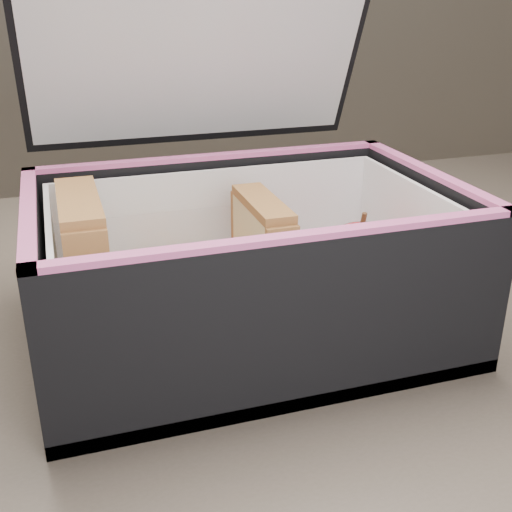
% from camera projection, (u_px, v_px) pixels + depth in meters
% --- Properties ---
extents(kitchen_table, '(1.20, 0.80, 0.75)m').
position_uv_depth(kitchen_table, '(269.00, 392.00, 0.60)').
color(kitchen_table, brown).
rests_on(kitchen_table, ground).
extents(lunch_bag, '(0.32, 0.30, 0.31)m').
position_uv_depth(lunch_bag, '(246.00, 255.00, 0.50)').
color(lunch_bag, black).
rests_on(lunch_bag, kitchen_table).
extents(plastic_tub, '(0.18, 0.13, 0.07)m').
position_uv_depth(plastic_tub, '(179.00, 285.00, 0.49)').
color(plastic_tub, white).
rests_on(plastic_tub, lunch_bag).
extents(sandwich_left, '(0.03, 0.10, 0.11)m').
position_uv_depth(sandwich_left, '(86.00, 270.00, 0.46)').
color(sandwich_left, '#D0B887').
rests_on(sandwich_left, plastic_tub).
extents(sandwich_right, '(0.02, 0.09, 0.10)m').
position_uv_depth(sandwich_right, '(262.00, 257.00, 0.50)').
color(sandwich_right, '#D0B887').
rests_on(sandwich_right, plastic_tub).
extents(carrot_sticks, '(0.05, 0.13, 0.03)m').
position_uv_depth(carrot_sticks, '(180.00, 300.00, 0.50)').
color(carrot_sticks, '#CE5E03').
rests_on(carrot_sticks, plastic_tub).
extents(paper_napkin, '(0.08, 0.08, 0.01)m').
position_uv_depth(paper_napkin, '(355.00, 296.00, 0.54)').
color(paper_napkin, white).
rests_on(paper_napkin, lunch_bag).
extents(red_apple, '(0.08, 0.08, 0.07)m').
position_uv_depth(red_apple, '(361.00, 260.00, 0.53)').
color(red_apple, maroon).
rests_on(red_apple, paper_napkin).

